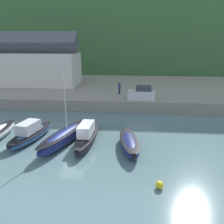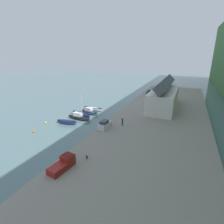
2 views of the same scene
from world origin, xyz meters
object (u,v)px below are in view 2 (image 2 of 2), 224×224
(moored_boat_3, at_px, (79,117))
(mooring_buoy_0, at_px, (34,131))
(moored_boat_1, at_px, (89,112))
(moored_boat_2, at_px, (81,115))
(pickup_truck_0, at_px, (64,164))
(person_on_quay, at_px, (122,121))
(parked_car_2, at_px, (105,125))
(pickup_truck_1, at_px, (160,87))
(parked_car_1, at_px, (151,92))
(moored_boat_0, at_px, (93,109))
(moored_boat_4, at_px, (67,122))
(mooring_buoy_1, at_px, (46,123))
(dog_on_quay, at_px, (87,157))

(moored_boat_3, xyz_separation_m, mooring_buoy_0, (12.84, -5.62, -0.50))
(moored_boat_1, relative_size, moored_boat_3, 0.92)
(moored_boat_2, height_order, pickup_truck_0, moored_boat_2)
(moored_boat_1, height_order, person_on_quay, person_on_quay)
(parked_car_2, bearing_deg, moored_boat_1, 137.33)
(pickup_truck_1, bearing_deg, parked_car_1, -93.38)
(parked_car_2, bearing_deg, mooring_buoy_0, -156.38)
(moored_boat_0, height_order, moored_boat_4, moored_boat_0)
(parked_car_1, bearing_deg, moored_boat_2, -14.94)
(person_on_quay, bearing_deg, moored_boat_1, -120.12)
(mooring_buoy_1, bearing_deg, pickup_truck_1, 158.87)
(moored_boat_3, xyz_separation_m, dog_on_quay, (20.16, 15.35, 1.39))
(moored_boat_1, xyz_separation_m, parked_car_1, (-31.79, 14.74, 1.90))
(moored_boat_4, distance_m, pickup_truck_1, 61.77)
(moored_boat_4, relative_size, parked_car_2, 1.51)
(moored_boat_2, relative_size, moored_boat_4, 1.34)
(pickup_truck_0, bearing_deg, mooring_buoy_1, 147.13)
(moored_boat_1, distance_m, mooring_buoy_0, 20.02)
(moored_boat_4, height_order, dog_on_quay, dog_on_quay)
(moored_boat_2, relative_size, mooring_buoy_0, 14.14)
(person_on_quay, xyz_separation_m, dog_on_quay, (17.47, -0.35, -0.64))
(moored_boat_2, bearing_deg, mooring_buoy_0, -0.95)
(parked_car_1, bearing_deg, pickup_truck_1, -176.80)
(parked_car_2, bearing_deg, parked_car_1, 90.22)
(moored_boat_4, bearing_deg, dog_on_quay, 38.15)
(mooring_buoy_1, bearing_deg, moored_boat_4, 110.38)
(moored_boat_3, distance_m, dog_on_quay, 25.38)
(moored_boat_4, relative_size, pickup_truck_0, 1.32)
(pickup_truck_1, bearing_deg, moored_boat_2, -106.12)
(moored_boat_3, xyz_separation_m, parked_car_1, (-38.10, 14.94, 1.85))
(parked_car_1, relative_size, pickup_truck_0, 0.90)
(moored_boat_4, distance_m, person_on_quay, 17.08)
(person_on_quay, bearing_deg, moored_boat_3, -99.72)
(parked_car_1, height_order, person_on_quay, parked_car_1)
(moored_boat_2, bearing_deg, moored_boat_3, 31.94)
(dog_on_quay, bearing_deg, parked_car_1, -148.57)
(parked_car_2, bearing_deg, person_on_quay, 50.52)
(moored_boat_0, xyz_separation_m, moored_boat_2, (7.84, -0.16, 0.15))
(moored_boat_0, height_order, person_on_quay, person_on_quay)
(moored_boat_3, bearing_deg, dog_on_quay, 40.53)
(moored_boat_0, bearing_deg, pickup_truck_1, 161.84)
(pickup_truck_1, xyz_separation_m, mooring_buoy_0, (67.52, -22.11, -2.25))
(moored_boat_1, distance_m, mooring_buoy_1, 15.04)
(moored_boat_4, bearing_deg, mooring_buoy_0, -36.49)
(mooring_buoy_0, bearing_deg, moored_boat_1, 163.11)
(moored_boat_4, distance_m, mooring_buoy_1, 6.52)
(moored_boat_3, relative_size, parked_car_2, 1.91)
(moored_boat_2, relative_size, parked_car_2, 2.02)
(pickup_truck_0, bearing_deg, moored_boat_0, 118.95)
(moored_boat_3, bearing_deg, moored_boat_1, -178.55)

